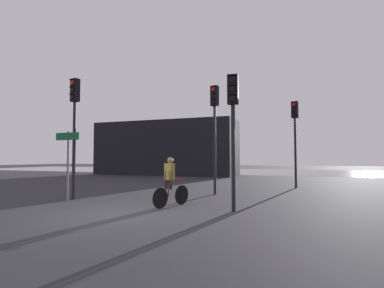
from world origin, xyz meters
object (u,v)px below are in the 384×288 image
traffic_light_center (215,119)px  direction_sign_post (68,155)px  traffic_light_near_left (74,116)px  traffic_light_far_right (295,128)px  traffic_light_near_right (233,115)px  cyclist (170,182)px  distant_building (165,148)px

traffic_light_center → direction_sign_post: 6.23m
traffic_light_near_left → traffic_light_center: bearing=-130.7°
traffic_light_far_right → traffic_light_near_right: size_ratio=1.13×
traffic_light_near_left → cyclist: size_ratio=2.86×
distant_building → cyclist: (8.50, -17.00, -1.72)m
cyclist → traffic_light_far_right: bearing=82.7°
traffic_light_far_right → traffic_light_near_left: bearing=64.1°
traffic_light_center → distant_building: bearing=-41.7°
traffic_light_far_right → traffic_light_center: 5.37m
distant_building → traffic_light_center: bearing=-56.1°
traffic_light_near_left → traffic_light_near_right: 6.41m
traffic_light_near_left → cyclist: bearing=-170.8°
direction_sign_post → traffic_light_far_right: bearing=-133.1°
distant_building → cyclist: size_ratio=8.31×
cyclist → distant_building: bearing=133.7°
traffic_light_near_left → traffic_light_center: size_ratio=0.98×
traffic_light_far_right → traffic_light_center: traffic_light_center is taller
traffic_light_near_left → traffic_light_near_right: size_ratio=1.14×
traffic_light_center → traffic_light_near_left: bearing=51.2°
traffic_light_center → cyclist: bearing=98.1°
distant_building → traffic_light_near_left: 17.29m
distant_building → traffic_light_near_left: bearing=-75.8°
traffic_light_far_right → traffic_light_near_right: traffic_light_far_right is taller
traffic_light_near_left → cyclist: 4.91m
traffic_light_near_left → traffic_light_near_right: bearing=-170.8°
traffic_light_near_left → traffic_light_near_right: (6.39, -0.38, -0.38)m
traffic_light_near_left → direction_sign_post: (0.05, -0.37, -1.56)m
distant_building → traffic_light_near_right: distant_building is taller
traffic_light_center → cyclist: traffic_light_center is taller
traffic_light_near_left → traffic_light_center: traffic_light_center is taller
traffic_light_center → traffic_light_near_right: 4.25m
traffic_light_near_left → traffic_light_far_right: 11.08m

